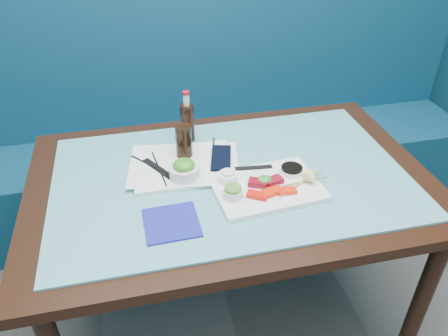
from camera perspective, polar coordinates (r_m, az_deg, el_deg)
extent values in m
cube|color=navy|center=(2.45, -3.44, -0.85)|extent=(3.00, 0.55, 0.45)
cube|color=navy|center=(2.41, -4.76, 11.40)|extent=(3.00, 0.12, 0.95)
cube|color=black|center=(1.54, 0.90, -1.78)|extent=(1.40, 0.90, 0.04)
cylinder|color=black|center=(1.79, 24.32, -15.63)|extent=(0.06, 0.06, 0.71)
cylinder|color=black|center=(2.06, -18.86, -6.39)|extent=(0.06, 0.06, 0.71)
cylinder|color=black|center=(2.24, 14.15, -1.86)|extent=(0.06, 0.06, 0.71)
cube|color=#58A4B0|center=(1.53, 0.91, -1.05)|extent=(1.22, 0.76, 0.01)
cube|color=white|center=(1.46, 5.59, -2.51)|extent=(0.37, 0.28, 0.02)
cube|color=red|center=(1.40, 4.35, -3.56)|extent=(0.07, 0.06, 0.02)
cube|color=#FF250A|center=(1.42, 6.23, -3.14)|extent=(0.07, 0.05, 0.02)
cube|color=#FF280A|center=(1.43, 8.20, -3.00)|extent=(0.06, 0.03, 0.01)
cube|color=maroon|center=(1.45, 4.44, -1.96)|extent=(0.07, 0.06, 0.02)
cube|color=maroon|center=(1.46, 6.50, -1.67)|extent=(0.07, 0.05, 0.02)
ellipsoid|color=#2C881F|center=(1.46, 5.33, -1.58)|extent=(0.06, 0.06, 0.03)
cylinder|color=white|center=(1.39, 1.16, -3.32)|extent=(0.07, 0.07, 0.03)
cylinder|color=#578E2D|center=(1.38, 1.17, -2.70)|extent=(0.07, 0.07, 0.01)
cylinder|color=white|center=(1.46, 0.51, -1.18)|extent=(0.07, 0.07, 0.03)
cylinder|color=#FFE2D1|center=(1.45, 0.52, -0.60)|extent=(0.05, 0.05, 0.01)
cylinder|color=white|center=(1.52, 8.82, -0.34)|extent=(0.10, 0.10, 0.02)
cylinder|color=black|center=(1.52, 8.86, 0.01)|extent=(0.08, 0.08, 0.01)
cone|color=#E1E76D|center=(1.47, 11.41, -1.37)|extent=(0.06, 0.05, 0.05)
cube|color=black|center=(1.53, 3.90, 0.05)|extent=(0.13, 0.03, 0.00)
cylinder|color=#AA8150|center=(1.48, 9.85, -1.86)|extent=(0.20, 0.03, 0.01)
cylinder|color=tan|center=(1.48, 10.22, -1.80)|extent=(0.19, 0.12, 0.01)
cube|color=white|center=(1.57, -5.20, 0.29)|extent=(0.37, 0.28, 0.01)
cube|color=white|center=(1.56, -5.22, 0.53)|extent=(0.43, 0.33, 0.00)
cylinder|color=silver|center=(1.49, -5.21, -0.47)|extent=(0.13, 0.13, 0.04)
ellipsoid|color=#368A20|center=(1.48, -5.26, 0.41)|extent=(0.09, 0.09, 0.04)
cylinder|color=black|center=(1.58, -5.27, 3.46)|extent=(0.07, 0.07, 0.12)
cube|color=black|center=(1.58, -0.39, 1.30)|extent=(0.11, 0.17, 0.01)
cylinder|color=white|center=(1.67, -1.37, 3.17)|extent=(0.03, 0.08, 0.01)
cylinder|color=black|center=(1.55, -8.79, -0.07)|extent=(0.17, 0.21, 0.01)
cylinder|color=black|center=(1.55, -8.49, -0.04)|extent=(0.03, 0.22, 0.01)
cube|color=black|center=(1.55, -8.63, -0.08)|extent=(0.10, 0.15, 0.00)
cylinder|color=black|center=(1.70, -4.78, 5.88)|extent=(0.06, 0.06, 0.15)
cylinder|color=silver|center=(1.65, -4.94, 8.86)|extent=(0.03, 0.03, 0.05)
cylinder|color=#B80B1C|center=(1.64, -4.99, 9.75)|extent=(0.03, 0.03, 0.01)
cube|color=navy|center=(1.34, -6.88, -7.09)|extent=(0.17, 0.17, 0.01)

